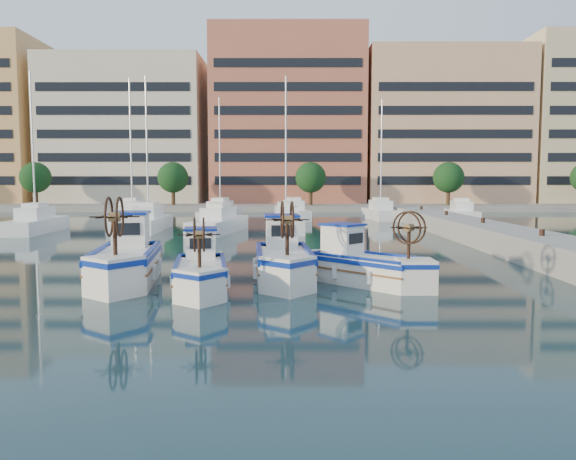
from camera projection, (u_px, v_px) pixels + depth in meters
The scene contains 8 objects.
ground at pixel (255, 285), 20.24m from camera, with size 300.00×300.00×0.00m, color #18343F.
quay at pixel (524, 244), 28.12m from camera, with size 3.00×60.00×1.20m, color gray.
waterfront at pixel (343, 132), 84.04m from camera, with size 180.00×40.00×25.60m.
yacht_marina at pixel (237, 219), 47.59m from camera, with size 37.59×22.83×11.50m.
fishing_boat_a at pixel (126, 258), 20.64m from camera, with size 2.75×5.31×3.24m.
fishing_boat_b at pixel (201, 269), 19.16m from camera, with size 2.27×4.32×2.63m.
fishing_boat_c at pixel (283, 258), 21.02m from camera, with size 2.34×5.00×3.07m.
fishing_boat_d at pixel (364, 263), 20.35m from camera, with size 4.22×4.20×2.73m.
Camera 1 is at (1.25, -19.99, 3.73)m, focal length 35.00 mm.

